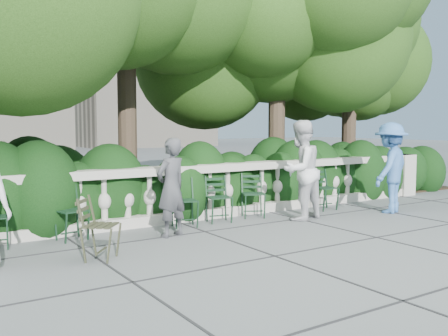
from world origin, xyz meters
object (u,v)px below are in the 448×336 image
chair_f (330,211)px  person_older_blue (390,168)px  chair_a (77,242)px  person_woman_grey (171,187)px  chair_d (187,229)px  person_casual_man (300,170)px  chair_e (255,219)px  chair_c (222,224)px  chair_weathered (112,260)px

chair_f → person_older_blue: bearing=-39.9°
chair_a → person_woman_grey: bearing=-29.1°
chair_d → person_casual_man: person_casual_man is taller
chair_e → chair_a: bearing=-154.4°
chair_d → chair_f: same height
chair_a → chair_c: 2.53m
chair_f → chair_a: bearing=180.0°
chair_a → chair_c: size_ratio=1.00×
chair_c → chair_weathered: 2.73m
chair_d → chair_weathered: (-1.74, -1.18, 0.00)m
chair_d → chair_c: bearing=15.7°
person_woman_grey → person_casual_man: size_ratio=0.85×
chair_a → chair_c: same height
chair_c → chair_d: bearing=-165.1°
person_casual_man → chair_f: bearing=-175.1°
chair_c → chair_f: same height
chair_c → person_woman_grey: (-1.19, -0.40, 0.77)m
person_older_blue → chair_a: bearing=-27.8°
chair_weathered → person_woman_grey: bearing=-18.0°
person_older_blue → chair_weathered: bearing=-15.8°
chair_c → person_older_blue: person_older_blue is taller
chair_c → chair_d: 0.71m
chair_f → person_older_blue: (0.86, -0.76, 0.89)m
chair_e → person_woman_grey: person_woman_grey is taller
chair_a → chair_d: bearing=-12.9°
chair_a → chair_d: (1.82, -0.06, 0.00)m
chair_a → chair_f: same height
chair_c → person_older_blue: size_ratio=0.47×
person_woman_grey → chair_weathered: bearing=14.4°
chair_c → person_older_blue: bearing=-0.9°
person_casual_man → chair_c: bearing=-29.4°
person_casual_man → chair_e: bearing=-48.4°
chair_a → chair_e: bearing=-10.8°
chair_e → person_older_blue: size_ratio=0.47×
chair_c → person_woman_grey: bearing=-148.2°
chair_a → chair_f: (5.06, -0.14, 0.00)m
chair_d → chair_e: size_ratio=1.00×
chair_d → chair_e: bearing=16.8°
chair_a → person_casual_man: bearing=-17.9°
chair_f → person_casual_man: size_ratio=0.46×
chair_d → chair_weathered: same height
person_woman_grey → person_casual_man: (2.61, -0.04, 0.14)m
chair_d → chair_f: 3.24m
chair_weathered → chair_f: bearing=-38.0°
person_woman_grey → person_casual_man: 2.61m
chair_e → person_older_blue: bearing=6.5°
chair_e → person_woman_grey: 2.14m
chair_c → chair_f: (2.53, -0.10, 0.00)m
chair_c → person_woman_grey: person_woman_grey is taller
chair_c → chair_e: 0.76m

